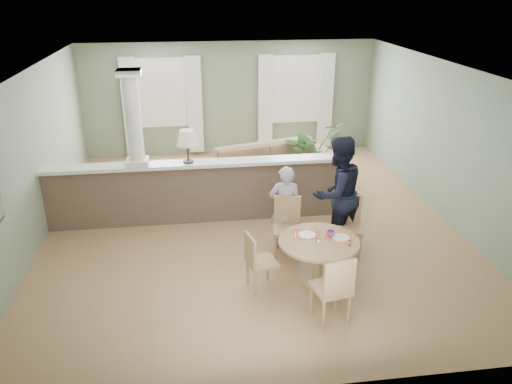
{
  "coord_description": "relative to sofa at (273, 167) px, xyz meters",
  "views": [
    {
      "loc": [
        -0.99,
        -7.95,
        3.97
      ],
      "look_at": [
        -0.04,
        -1.0,
        1.0
      ],
      "focal_mm": 35.0,
      "sensor_mm": 36.0,
      "label": 1
    }
  ],
  "objects": [
    {
      "name": "chair_far_man",
      "position": [
        0.69,
        -2.9,
        0.1
      ],
      "size": [
        0.5,
        0.5,
        0.94
      ],
      "rotation": [
        0.0,
        0.0,
        -0.21
      ],
      "color": "tan",
      "rests_on": "ground"
    },
    {
      "name": "pony_wall",
      "position": [
        -1.66,
        -1.42,
        0.28
      ],
      "size": [
        5.32,
        0.38,
        2.7
      ],
      "color": "brown",
      "rests_on": "ground"
    },
    {
      "name": "chair_near",
      "position": [
        -0.02,
        -4.59,
        0.1
      ],
      "size": [
        0.51,
        0.51,
        0.96
      ],
      "rotation": [
        0.0,
        0.0,
        3.35
      ],
      "color": "tan",
      "rests_on": "ground"
    },
    {
      "name": "man_person",
      "position": [
        0.56,
        -2.66,
        0.5
      ],
      "size": [
        1.11,
        1.01,
        1.85
      ],
      "primitive_type": "imported",
      "rotation": [
        0.0,
        0.0,
        3.57
      ],
      "color": "black",
      "rests_on": "ground"
    },
    {
      "name": "room_shell",
      "position": [
        -0.7,
        -0.99,
        1.39
      ],
      "size": [
        7.02,
        8.02,
        2.71
      ],
      "color": "gray",
      "rests_on": "ground"
    },
    {
      "name": "chair_side",
      "position": [
        -0.84,
        -3.71,
        0.04
      ],
      "size": [
        0.46,
        0.46,
        0.85
      ],
      "rotation": [
        0.0,
        0.0,
        1.8
      ],
      "color": "tan",
      "rests_on": "ground"
    },
    {
      "name": "dining_table",
      "position": [
        0.02,
        -3.67,
        0.12
      ],
      "size": [
        1.12,
        1.12,
        0.77
      ],
      "rotation": [
        0.0,
        0.0,
        -0.22
      ],
      "color": "tan",
      "rests_on": "ground"
    },
    {
      "name": "ground",
      "position": [
        -0.67,
        -1.62,
        -0.42
      ],
      "size": [
        8.0,
        8.0,
        0.0
      ],
      "primitive_type": "plane",
      "color": "tan",
      "rests_on": "ground"
    },
    {
      "name": "houseplant",
      "position": [
        0.83,
        -0.01,
        0.27
      ],
      "size": [
        1.64,
        1.6,
        1.39
      ],
      "primitive_type": "imported",
      "rotation": [
        0.0,
        0.0,
        0.58
      ],
      "color": "#386E2C",
      "rests_on": "ground"
    },
    {
      "name": "sofa",
      "position": [
        0.0,
        0.0,
        0.0
      ],
      "size": [
        3.1,
        1.91,
        0.85
      ],
      "primitive_type": "imported",
      "rotation": [
        0.0,
        0.0,
        0.29
      ],
      "color": "#8E6B4D",
      "rests_on": "ground"
    },
    {
      "name": "chair_far_boy",
      "position": [
        -0.26,
        -2.82,
        0.1
      ],
      "size": [
        0.49,
        0.49,
        0.94
      ],
      "rotation": [
        0.0,
        0.0,
        -0.17
      ],
      "color": "tan",
      "rests_on": "ground"
    },
    {
      "name": "child_person",
      "position": [
        -0.25,
        -2.59,
        0.27
      ],
      "size": [
        0.56,
        0.43,
        1.39
      ],
      "primitive_type": "imported",
      "rotation": [
        0.0,
        0.0,
        2.94
      ],
      "color": "#9D9DA2",
      "rests_on": "ground"
    }
  ]
}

